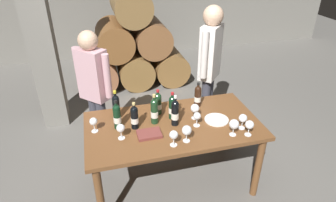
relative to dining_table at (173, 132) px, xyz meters
name	(u,v)px	position (x,y,z in m)	size (l,w,h in m)	color
ground_plane	(173,181)	(0.00, 0.00, -0.67)	(14.00, 14.00, 0.00)	#66635E
barrel_stack	(133,48)	(0.00, 2.60, -0.01)	(1.86, 0.90, 1.69)	brown
stone_pillar	(39,34)	(-1.30, 1.60, 0.63)	(0.32, 0.32, 2.60)	slate
dining_table	(173,132)	(0.00, 0.00, 0.00)	(1.70, 0.90, 0.76)	brown
wine_bottle_0	(135,117)	(-0.37, 0.03, 0.21)	(0.07, 0.07, 0.28)	black
wine_bottle_1	(117,116)	(-0.53, 0.08, 0.22)	(0.07, 0.07, 0.30)	black
wine_bottle_2	(116,107)	(-0.52, 0.25, 0.22)	(0.07, 0.07, 0.31)	black
wine_bottle_3	(175,112)	(0.01, -0.01, 0.23)	(0.07, 0.07, 0.32)	black
wine_bottle_4	(198,96)	(0.35, 0.27, 0.21)	(0.07, 0.07, 0.28)	black
wine_bottle_5	(158,103)	(-0.10, 0.23, 0.21)	(0.07, 0.07, 0.27)	#19381E
wine_bottle_6	(154,111)	(-0.17, 0.07, 0.23)	(0.07, 0.07, 0.31)	#19381E
wine_bottle_7	(172,107)	(0.02, 0.11, 0.22)	(0.07, 0.07, 0.29)	black
wine_glass_0	(195,109)	(0.24, 0.05, 0.20)	(0.09, 0.09, 0.16)	white
wine_glass_1	(94,122)	(-0.75, 0.07, 0.20)	(0.07, 0.07, 0.15)	white
wine_glass_2	(121,129)	(-0.52, -0.10, 0.20)	(0.08, 0.08, 0.15)	white
wine_glass_3	(249,125)	(0.62, -0.35, 0.20)	(0.08, 0.08, 0.15)	white
wine_glass_4	(197,117)	(0.21, -0.08, 0.20)	(0.07, 0.07, 0.15)	white
wine_glass_5	(174,135)	(-0.09, -0.32, 0.20)	(0.08, 0.08, 0.15)	white
wine_glass_6	(234,124)	(0.49, -0.31, 0.21)	(0.09, 0.09, 0.16)	white
wine_glass_7	(243,119)	(0.61, -0.24, 0.20)	(0.08, 0.08, 0.15)	white
wine_glass_8	(187,131)	(0.04, -0.29, 0.21)	(0.09, 0.09, 0.16)	white
tasting_notebook	(149,134)	(-0.26, -0.12, 0.11)	(0.22, 0.16, 0.03)	brown
serving_plate	(217,120)	(0.44, -0.05, 0.10)	(0.24, 0.24, 0.01)	white
sommelier_presenting	(210,62)	(0.66, 0.75, 0.37)	(0.35, 0.39, 1.72)	#383842
taster_seated_left	(94,86)	(-0.71, 0.72, 0.25)	(0.37, 0.38, 1.54)	#383842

